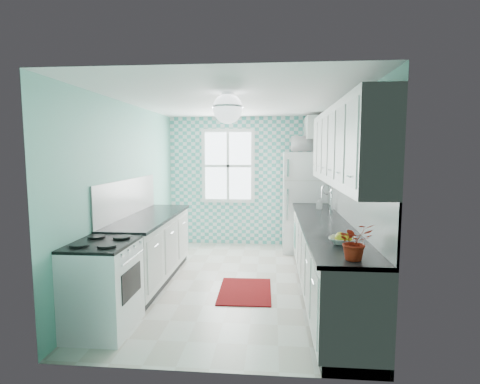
# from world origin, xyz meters

# --- Properties ---
(floor) EXTENTS (3.00, 4.40, 0.02)m
(floor) POSITION_xyz_m (0.00, 0.00, -0.01)
(floor) COLOR silver
(floor) RESTS_ON ground
(ceiling) EXTENTS (3.00, 4.40, 0.02)m
(ceiling) POSITION_xyz_m (0.00, 0.00, 2.51)
(ceiling) COLOR white
(ceiling) RESTS_ON wall_back
(wall_back) EXTENTS (3.00, 0.02, 2.50)m
(wall_back) POSITION_xyz_m (0.00, 2.21, 1.25)
(wall_back) COLOR #6FBDA9
(wall_back) RESTS_ON floor
(wall_front) EXTENTS (3.00, 0.02, 2.50)m
(wall_front) POSITION_xyz_m (0.00, -2.21, 1.25)
(wall_front) COLOR #6FBDA9
(wall_front) RESTS_ON floor
(wall_left) EXTENTS (0.02, 4.40, 2.50)m
(wall_left) POSITION_xyz_m (-1.51, 0.00, 1.25)
(wall_left) COLOR #6FBDA9
(wall_left) RESTS_ON floor
(wall_right) EXTENTS (0.02, 4.40, 2.50)m
(wall_right) POSITION_xyz_m (1.51, 0.00, 1.25)
(wall_right) COLOR #6FBDA9
(wall_right) RESTS_ON floor
(accent_wall) EXTENTS (3.00, 0.01, 2.50)m
(accent_wall) POSITION_xyz_m (0.00, 2.19, 1.25)
(accent_wall) COLOR #4BB2A7
(accent_wall) RESTS_ON wall_back
(window) EXTENTS (1.04, 0.05, 1.44)m
(window) POSITION_xyz_m (-0.35, 2.16, 1.55)
(window) COLOR white
(window) RESTS_ON wall_back
(backsplash_right) EXTENTS (0.02, 3.60, 0.51)m
(backsplash_right) POSITION_xyz_m (1.49, -0.40, 1.20)
(backsplash_right) COLOR white
(backsplash_right) RESTS_ON wall_right
(backsplash_left) EXTENTS (0.02, 2.15, 0.51)m
(backsplash_left) POSITION_xyz_m (-1.49, -0.07, 1.20)
(backsplash_left) COLOR white
(backsplash_left) RESTS_ON wall_left
(upper_cabinets_right) EXTENTS (0.33, 3.20, 0.90)m
(upper_cabinets_right) POSITION_xyz_m (1.33, -0.60, 1.90)
(upper_cabinets_right) COLOR silver
(upper_cabinets_right) RESTS_ON wall_right
(upper_cabinet_fridge) EXTENTS (0.40, 0.74, 0.40)m
(upper_cabinet_fridge) POSITION_xyz_m (1.30, 1.83, 2.25)
(upper_cabinet_fridge) COLOR silver
(upper_cabinet_fridge) RESTS_ON wall_right
(ceiling_light) EXTENTS (0.34, 0.34, 0.35)m
(ceiling_light) POSITION_xyz_m (0.00, -0.80, 2.32)
(ceiling_light) COLOR silver
(ceiling_light) RESTS_ON ceiling
(base_cabinets_right) EXTENTS (0.60, 3.60, 0.90)m
(base_cabinets_right) POSITION_xyz_m (1.20, -0.40, 0.45)
(base_cabinets_right) COLOR white
(base_cabinets_right) RESTS_ON floor
(countertop_right) EXTENTS (0.63, 3.60, 0.04)m
(countertop_right) POSITION_xyz_m (1.19, -0.40, 0.92)
(countertop_right) COLOR black
(countertop_right) RESTS_ON base_cabinets_right
(base_cabinets_left) EXTENTS (0.60, 2.15, 0.90)m
(base_cabinets_left) POSITION_xyz_m (-1.20, -0.07, 0.45)
(base_cabinets_left) COLOR white
(base_cabinets_left) RESTS_ON floor
(countertop_left) EXTENTS (0.63, 2.15, 0.04)m
(countertop_left) POSITION_xyz_m (-1.19, -0.07, 0.92)
(countertop_left) COLOR black
(countertop_left) RESTS_ON base_cabinets_left
(fridge) EXTENTS (0.79, 0.79, 1.82)m
(fridge) POSITION_xyz_m (1.11, 1.80, 0.91)
(fridge) COLOR white
(fridge) RESTS_ON floor
(stove) EXTENTS (0.60, 0.75, 0.91)m
(stove) POSITION_xyz_m (-1.20, -1.55, 0.48)
(stove) COLOR white
(stove) RESTS_ON floor
(sink) EXTENTS (0.56, 0.47, 0.53)m
(sink) POSITION_xyz_m (1.20, 0.57, 0.93)
(sink) COLOR silver
(sink) RESTS_ON countertop_right
(rug) EXTENTS (0.70, 0.98, 0.02)m
(rug) POSITION_xyz_m (0.17, -0.38, 0.01)
(rug) COLOR #650A08
(rug) RESTS_ON floor
(dish_towel) EXTENTS (0.04, 0.25, 0.38)m
(dish_towel) POSITION_xyz_m (0.89, 0.90, 0.48)
(dish_towel) COLOR #58A4A4
(dish_towel) RESTS_ON base_cabinets_right
(fruit_bowl) EXTENTS (0.33, 0.33, 0.06)m
(fruit_bowl) POSITION_xyz_m (1.20, -1.47, 0.97)
(fruit_bowl) COLOR white
(fruit_bowl) RESTS_ON countertop_right
(potted_plant) EXTENTS (0.35, 0.32, 0.31)m
(potted_plant) POSITION_xyz_m (1.20, -2.01, 1.10)
(potted_plant) COLOR #B00709
(potted_plant) RESTS_ON countertop_right
(soap_bottle) EXTENTS (0.10, 0.10, 0.17)m
(soap_bottle) POSITION_xyz_m (1.25, 0.76, 1.03)
(soap_bottle) COLOR #ACC4CB
(soap_bottle) RESTS_ON countertop_right
(microwave) EXTENTS (0.52, 0.36, 0.28)m
(microwave) POSITION_xyz_m (1.11, 1.80, 1.96)
(microwave) COLOR white
(microwave) RESTS_ON fridge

